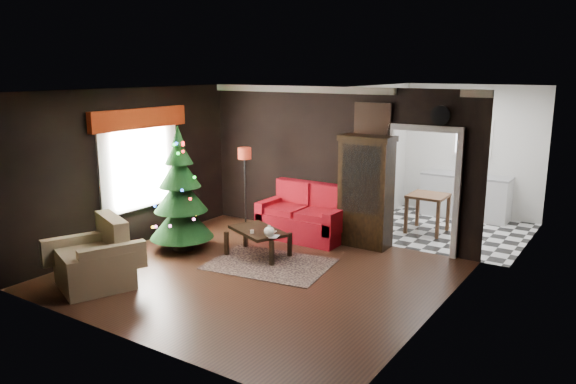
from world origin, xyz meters
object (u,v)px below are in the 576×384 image
Objects in this scene: floor_lamp at (245,190)px; kitchen_table at (427,213)px; curio_cabinet at (366,194)px; armchair at (94,256)px; christmas_tree at (180,191)px; coffee_table at (258,242)px; teapot at (269,231)px; wall_clock at (441,115)px; loveseat at (304,212)px.

floor_lamp is 3.57m from kitchen_table.
curio_cabinet is 1.86× the size of armchair.
christmas_tree is at bearing -99.79° from floor_lamp.
curio_cabinet is at bearing -114.44° from kitchen_table.
floor_lamp is 3.47m from armchair.
christmas_tree is 4.74m from kitchen_table.
teapot reaches higher than coffee_table.
floor_lamp is 1.63m from coffee_table.
wall_clock is at bearing 10.25° from floor_lamp.
teapot is at bearing -30.96° from coffee_table.
loveseat is at bearing -169.17° from curio_cabinet.
loveseat is 8.53× the size of teapot.
wall_clock is 2.43m from kitchen_table.
christmas_tree reaches higher than floor_lamp.
wall_clock is at bearing 34.77° from coffee_table.
floor_lamp is 8.22× the size of teapot.
floor_lamp is at bearing -169.75° from wall_clock.
teapot is at bearing -115.61° from curio_cabinet.
christmas_tree reaches higher than curio_cabinet.
wall_clock is at bearing 43.60° from teapot.
coffee_table is 3.68m from wall_clock.
curio_cabinet is 1.67m from kitchen_table.
floor_lamp is 1.53m from christmas_tree.
kitchen_table is at bearing 32.30° from floor_lamp.
wall_clock is (2.46, 1.71, 2.14)m from coffee_table.
christmas_tree is 2.07× the size of coffee_table.
coffee_table is (1.08, -1.07, -0.59)m from floor_lamp.
teapot is (0.41, -0.24, 0.32)m from coffee_table.
kitchen_table is (0.65, 1.43, -0.57)m from curio_cabinet.
coffee_table is 5.12× the size of teapot.
curio_cabinet is 0.90× the size of christmas_tree.
coffee_table is 3.19× the size of wall_clock.
kitchen_table is at bearing 82.36° from armchair.
loveseat is 5.31× the size of wall_clock.
wall_clock is (1.20, 0.18, 1.43)m from curio_cabinet.
floor_lamp is 1.61× the size of coffee_table.
wall_clock reaches higher than kitchen_table.
curio_cabinet is 3.25m from christmas_tree.
loveseat is 0.89× the size of curio_cabinet.
coffee_table is at bearing 85.85° from armchair.
teapot is 3.36m from wall_clock.
teapot is at bearing -79.00° from loveseat.
curio_cabinet is at bearing 80.42° from armchair.
floor_lamp is 2.00m from teapot.
loveseat is 1.34m from coffee_table.
loveseat is at bearing -137.49° from kitchen_table.
wall_clock is (3.66, 4.09, 1.92)m from armchair.
curio_cabinet is at bearing 11.13° from floor_lamp.
loveseat is at bearing 85.33° from coffee_table.
kitchen_table is at bearing 57.17° from coffee_table.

